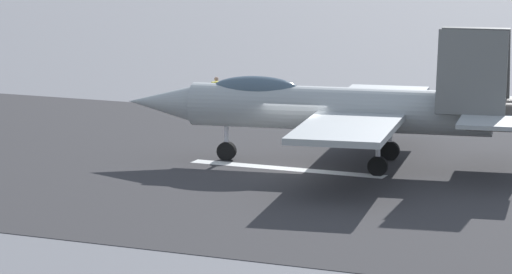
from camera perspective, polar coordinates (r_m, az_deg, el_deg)
The scene contains 5 objects.
ground_plane at distance 52.55m, azimuth 1.48°, elevation -1.38°, with size 400.00×400.00×0.00m, color slate.
runway_strip at distance 52.55m, azimuth 1.50°, elevation -1.37°, with size 240.00×26.00×0.02m.
fighter_jet at distance 52.98m, azimuth 3.71°, elevation 1.26°, with size 16.49×14.50×5.53m.
crew_person at distance 68.07m, azimuth -1.67°, elevation 1.90°, with size 0.49×0.58×1.56m.
marker_cone_mid at distance 64.73m, azimuth 2.62°, elevation 1.02°, with size 0.44×0.44×0.55m, color orange.
Camera 1 is at (-19.15, 47.83, 10.38)m, focal length 95.12 mm.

